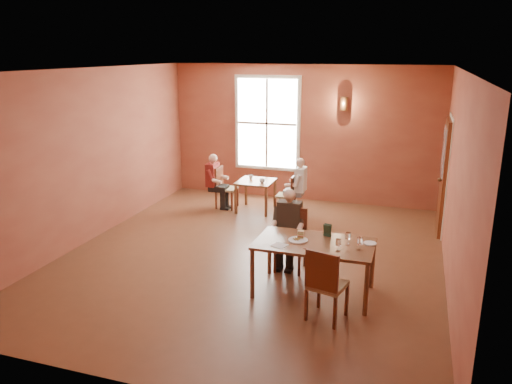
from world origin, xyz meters
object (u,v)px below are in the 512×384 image
(chair_empty, at_px, (327,283))
(chair_diner_white, at_px, (286,195))
(second_table, at_px, (256,196))
(chair_diner_maroon, at_px, (227,188))
(diner_main, at_px, (290,234))
(main_table, at_px, (314,268))
(diner_maroon, at_px, (226,182))
(diner_white, at_px, (287,187))
(chair_diner_main, at_px, (290,241))

(chair_empty, xyz_separation_m, chair_diner_white, (-1.58, 3.93, -0.07))
(second_table, height_order, chair_diner_maroon, chair_diner_maroon)
(diner_main, bearing_deg, main_table, 128.88)
(diner_maroon, bearing_deg, main_table, 38.26)
(second_table, relative_size, diner_white, 0.65)
(chair_empty, height_order, diner_maroon, diner_maroon)
(main_table, bearing_deg, chair_diner_maroon, 127.94)
(chair_diner_main, bearing_deg, chair_diner_maroon, -51.97)
(chair_diner_main, bearing_deg, diner_maroon, -51.57)
(main_table, bearing_deg, diner_white, 110.67)
(chair_empty, height_order, chair_diner_maroon, chair_empty)
(chair_diner_main, relative_size, second_table, 1.29)
(diner_main, bearing_deg, diner_white, -74.45)
(chair_empty, bearing_deg, diner_white, 124.82)
(diner_white, bearing_deg, chair_empty, -158.52)
(main_table, xyz_separation_m, chair_empty, (0.30, -0.63, 0.11))
(diner_main, xyz_separation_m, chair_diner_white, (-0.78, 2.69, -0.19))
(second_table, bearing_deg, chair_diner_maroon, 180.00)
(chair_diner_white, height_order, chair_diner_maroon, chair_diner_maroon)
(chair_diner_main, distance_m, chair_diner_maroon, 3.37)
(main_table, height_order, diner_maroon, diner_maroon)
(main_table, relative_size, chair_diner_maroon, 1.79)
(chair_empty, xyz_separation_m, second_table, (-2.23, 3.93, -0.16))
(main_table, height_order, diner_main, diner_main)
(second_table, bearing_deg, diner_white, 0.00)
(main_table, bearing_deg, chair_diner_main, 127.57)
(chair_diner_main, xyz_separation_m, chair_diner_white, (-0.78, 2.66, -0.07))
(diner_main, height_order, chair_diner_white, diner_main)
(chair_empty, relative_size, chair_diner_white, 1.18)
(chair_empty, xyz_separation_m, chair_diner_maroon, (-2.88, 3.93, -0.04))
(chair_empty, distance_m, second_table, 4.52)
(diner_main, relative_size, diner_white, 1.04)
(chair_diner_maroon, relative_size, diner_maroon, 0.79)
(chair_diner_maroon, bearing_deg, second_table, 90.00)
(diner_main, bearing_deg, diner_maroon, -51.88)
(chair_diner_main, distance_m, chair_empty, 1.51)
(second_table, bearing_deg, diner_maroon, 180.00)
(second_table, bearing_deg, chair_diner_white, 0.00)
(chair_empty, bearing_deg, main_table, 128.88)
(diner_main, distance_m, second_table, 3.05)
(chair_empty, bearing_deg, diner_main, 136.00)
(second_table, relative_size, chair_diner_maroon, 0.83)
(chair_empty, height_order, chair_diner_white, chair_empty)
(diner_main, distance_m, chair_empty, 1.49)
(chair_empty, xyz_separation_m, diner_maroon, (-2.91, 3.93, 0.09))
(diner_main, height_order, diner_white, diner_main)
(chair_empty, bearing_deg, second_table, 132.86)
(chair_diner_main, xyz_separation_m, diner_white, (-0.75, 2.66, 0.09))
(chair_diner_white, distance_m, chair_diner_maroon, 1.30)
(main_table, relative_size, second_table, 2.17)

